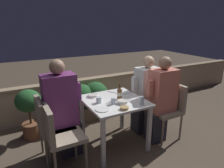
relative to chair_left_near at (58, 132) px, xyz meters
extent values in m
plane|color=brown|center=(0.85, 0.16, -0.54)|extent=(16.00, 16.00, 0.00)
cube|color=tan|center=(0.85, 1.51, -0.21)|extent=(9.00, 0.14, 0.66)
cube|color=#9E8466|center=(0.85, 1.51, 0.14)|extent=(9.00, 0.18, 0.04)
cube|color=white|center=(0.85, 0.16, 0.18)|extent=(0.82, 0.84, 0.03)
cube|color=silver|center=(0.49, -0.21, -0.19)|extent=(0.05, 0.05, 0.70)
cube|color=silver|center=(1.21, -0.21, -0.19)|extent=(0.05, 0.05, 0.70)
cube|color=silver|center=(0.49, 0.53, -0.19)|extent=(0.05, 0.05, 0.70)
cube|color=silver|center=(1.21, 0.53, -0.19)|extent=(0.05, 0.05, 0.70)
cube|color=brown|center=(0.70, 1.15, -0.40)|extent=(1.06, 0.36, 0.28)
ellipsoid|color=#235628|center=(0.41, 1.15, -0.06)|extent=(0.48, 0.47, 0.46)
ellipsoid|color=#235628|center=(0.70, 1.15, -0.06)|extent=(0.48, 0.47, 0.46)
ellipsoid|color=#235628|center=(0.99, 1.15, -0.06)|extent=(0.48, 0.47, 0.46)
cube|color=gray|center=(0.09, 0.00, -0.09)|extent=(0.43, 0.43, 0.05)
cube|color=gray|center=(-0.10, 0.00, 0.14)|extent=(0.06, 0.43, 0.40)
cylinder|color=#7F705B|center=(-0.09, -0.19, -0.33)|extent=(0.03, 0.03, 0.43)
cylinder|color=#7F705B|center=(0.28, -0.19, -0.33)|extent=(0.03, 0.03, 0.43)
cylinder|color=#7F705B|center=(-0.09, 0.19, -0.33)|extent=(0.03, 0.03, 0.43)
cylinder|color=#7F705B|center=(0.28, 0.19, -0.33)|extent=(0.03, 0.03, 0.43)
cube|color=gray|center=(0.05, 0.28, -0.09)|extent=(0.43, 0.43, 0.05)
cube|color=gray|center=(-0.14, 0.28, 0.14)|extent=(0.06, 0.43, 0.40)
cylinder|color=#7F705B|center=(-0.14, 0.10, -0.33)|extent=(0.03, 0.03, 0.43)
cylinder|color=#7F705B|center=(0.23, 0.10, -0.33)|extent=(0.03, 0.03, 0.43)
cylinder|color=#7F705B|center=(-0.14, 0.47, -0.33)|extent=(0.03, 0.03, 0.43)
cylinder|color=#7F705B|center=(0.23, 0.47, -0.33)|extent=(0.03, 0.03, 0.43)
cube|color=#282833|center=(0.22, 0.28, -0.30)|extent=(0.29, 0.23, 0.48)
cube|color=#6B2D66|center=(0.12, 0.28, 0.28)|extent=(0.42, 0.26, 0.69)
cube|color=#6B2D66|center=(0.37, 0.28, 0.36)|extent=(0.07, 0.07, 0.24)
sphere|color=#99755B|center=(0.12, 0.28, 0.72)|extent=(0.19, 0.19, 0.19)
cube|color=gray|center=(1.67, -0.02, -0.09)|extent=(0.43, 0.43, 0.05)
cube|color=gray|center=(1.86, -0.02, 0.14)|extent=(0.06, 0.43, 0.40)
cylinder|color=#7F705B|center=(1.48, -0.20, -0.33)|extent=(0.03, 0.03, 0.43)
cylinder|color=#7F705B|center=(1.85, -0.20, -0.33)|extent=(0.03, 0.03, 0.43)
cylinder|color=#7F705B|center=(1.48, 0.17, -0.33)|extent=(0.03, 0.03, 0.43)
cylinder|color=#7F705B|center=(1.85, 0.17, -0.33)|extent=(0.03, 0.03, 0.43)
cube|color=#282833|center=(1.50, -0.02, -0.30)|extent=(0.27, 0.23, 0.48)
cube|color=#E07A66|center=(1.60, -0.02, 0.26)|extent=(0.39, 0.26, 0.66)
cube|color=#E07A66|center=(1.35, -0.02, 0.34)|extent=(0.07, 0.07, 0.24)
sphere|color=#99755B|center=(1.60, -0.02, 0.69)|extent=(0.19, 0.19, 0.19)
cube|color=gray|center=(1.63, 0.31, -0.09)|extent=(0.43, 0.43, 0.05)
cube|color=gray|center=(1.82, 0.31, 0.14)|extent=(0.06, 0.43, 0.40)
cylinder|color=#7F705B|center=(1.44, 0.13, -0.33)|extent=(0.03, 0.03, 0.43)
cylinder|color=#7F705B|center=(1.81, 0.13, -0.33)|extent=(0.03, 0.03, 0.43)
cylinder|color=#7F705B|center=(1.44, 0.50, -0.33)|extent=(0.03, 0.03, 0.43)
cylinder|color=#7F705B|center=(1.81, 0.50, -0.33)|extent=(0.03, 0.03, 0.43)
cube|color=#282833|center=(1.46, 0.31, -0.30)|extent=(0.25, 0.23, 0.48)
cube|color=white|center=(1.56, 0.31, 0.24)|extent=(0.36, 0.26, 0.62)
cube|color=white|center=(1.31, 0.31, 0.32)|extent=(0.07, 0.07, 0.24)
sphere|color=tan|center=(1.56, 0.31, 0.65)|extent=(0.19, 0.19, 0.19)
cylinder|color=brown|center=(0.93, 0.15, 0.26)|extent=(0.07, 0.07, 0.15)
cylinder|color=beige|center=(0.93, 0.15, 0.27)|extent=(0.07, 0.07, 0.05)
cone|color=brown|center=(0.93, 0.15, 0.35)|extent=(0.07, 0.07, 0.03)
cylinder|color=brown|center=(0.93, 0.15, 0.40)|extent=(0.03, 0.03, 0.06)
cylinder|color=white|center=(0.57, -0.06, 0.20)|extent=(0.19, 0.19, 0.01)
cylinder|color=tan|center=(0.81, -0.18, 0.21)|extent=(0.11, 0.11, 0.03)
torus|color=tan|center=(0.81, -0.18, 0.22)|extent=(0.11, 0.11, 0.01)
cylinder|color=beige|center=(0.64, 0.42, 0.21)|extent=(0.15, 0.15, 0.03)
torus|color=beige|center=(0.64, 0.42, 0.22)|extent=(0.15, 0.15, 0.01)
cylinder|color=beige|center=(0.89, -0.01, 0.21)|extent=(0.14, 0.14, 0.04)
torus|color=beige|center=(0.89, -0.01, 0.23)|extent=(0.14, 0.14, 0.01)
cylinder|color=silver|center=(0.62, 0.17, 0.23)|extent=(0.08, 0.08, 0.08)
cylinder|color=silver|center=(0.78, 0.04, 0.23)|extent=(0.06, 0.06, 0.09)
cylinder|color=silver|center=(1.10, -0.16, 0.25)|extent=(0.07, 0.07, 0.12)
cube|color=silver|center=(0.98, 0.44, 0.19)|extent=(0.10, 0.16, 0.01)
cube|color=silver|center=(1.15, 0.28, 0.19)|extent=(0.17, 0.03, 0.01)
cube|color=silver|center=(1.07, 0.07, 0.19)|extent=(0.17, 0.07, 0.01)
cylinder|color=brown|center=(-0.21, 0.96, -0.42)|extent=(0.28, 0.28, 0.25)
cylinder|color=#47331E|center=(-0.21, 0.96, -0.18)|extent=(0.03, 0.03, 0.23)
ellipsoid|color=#235628|center=(-0.21, 0.96, 0.09)|extent=(0.39, 0.39, 0.35)
camera|label=1|loc=(-0.42, -2.15, 1.25)|focal=32.00mm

